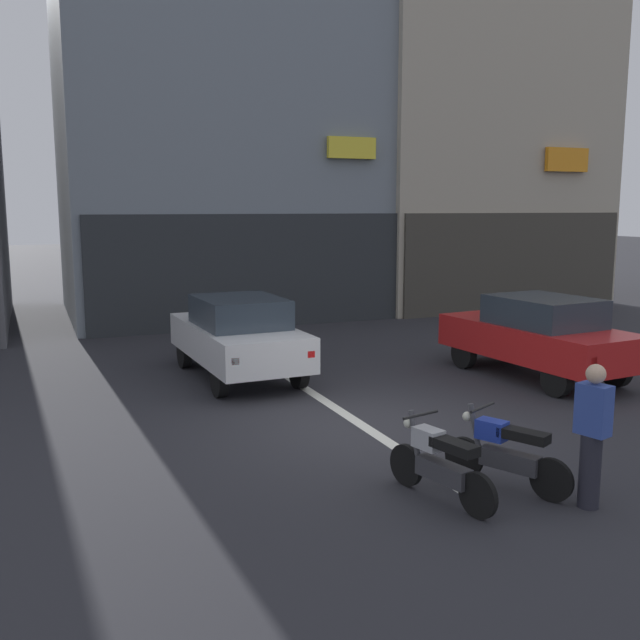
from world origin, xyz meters
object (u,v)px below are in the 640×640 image
at_px(car_grey_down_street, 230,282).
at_px(motorcycle_silver_row_leftmost, 440,463).
at_px(motorcycle_blue_row_left_mid, 505,452).
at_px(person_by_motorcycles, 592,435).
at_px(car_white_crossing_near, 238,334).
at_px(car_red_parked_kerbside, 539,334).

height_order(car_grey_down_street, motorcycle_silver_row_leftmost, car_grey_down_street).
relative_size(car_grey_down_street, motorcycle_blue_row_left_mid, 2.78).
xyz_separation_m(car_grey_down_street, motorcycle_blue_row_left_mid, (-1.02, -16.36, -0.43)).
distance_m(motorcycle_blue_row_left_mid, person_by_motorcycles, 1.06).
bearing_deg(car_white_crossing_near, person_by_motorcycles, -75.26).
height_order(car_white_crossing_near, car_red_parked_kerbside, same).
bearing_deg(motorcycle_blue_row_left_mid, car_grey_down_street, 86.43).
bearing_deg(person_by_motorcycles, motorcycle_silver_row_leftmost, 151.34).
distance_m(car_white_crossing_near, motorcycle_blue_row_left_mid, 6.88).
distance_m(car_red_parked_kerbside, car_grey_down_street, 12.29).
xyz_separation_m(car_grey_down_street, motorcycle_silver_row_leftmost, (-1.95, -16.37, -0.43)).
distance_m(car_red_parked_kerbside, motorcycle_silver_row_leftmost, 6.76).
height_order(car_red_parked_kerbside, person_by_motorcycles, person_by_motorcycles).
bearing_deg(motorcycle_silver_row_leftmost, car_white_crossing_near, 94.27).
distance_m(car_white_crossing_near, car_red_parked_kerbside, 5.99).
bearing_deg(motorcycle_silver_row_leftmost, person_by_motorcycles, -28.66).
relative_size(car_white_crossing_near, person_by_motorcycles, 2.49).
relative_size(motorcycle_blue_row_left_mid, person_by_motorcycles, 0.92).
relative_size(motorcycle_silver_row_leftmost, motorcycle_blue_row_left_mid, 1.07).
height_order(motorcycle_silver_row_leftmost, motorcycle_blue_row_left_mid, same).
xyz_separation_m(car_red_parked_kerbside, motorcycle_silver_row_leftmost, (-5.05, -4.48, -0.43)).
height_order(car_red_parked_kerbside, motorcycle_silver_row_leftmost, car_red_parked_kerbside).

